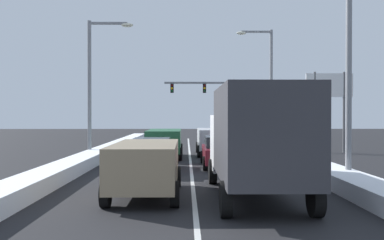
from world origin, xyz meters
name	(u,v)px	position (x,y,z in m)	size (l,w,h in m)	color
ground_plane	(191,166)	(0.00, 15.98, 0.00)	(120.00, 120.00, 0.00)	black
lane_stripe_between_right_lane_and_center_lane	(190,158)	(0.00, 19.97, 0.00)	(0.14, 43.93, 0.01)	silver
snow_bank_right_shoulder	(279,153)	(5.30, 19.97, 0.27)	(1.39, 43.93, 0.55)	white
snow_bank_left_shoulder	(101,154)	(-5.30, 19.97, 0.28)	(1.23, 43.93, 0.57)	white
box_truck_right_lane_nearest	(256,137)	(1.88, 7.25, 1.90)	(2.53, 7.20, 3.36)	silver
sedan_maroon_right_lane_second	(222,151)	(1.53, 15.64, 0.76)	(2.00, 4.50, 1.51)	maroon
suv_silver_right_lane_third	(213,139)	(1.52, 22.11, 1.02)	(2.16, 4.90, 1.67)	#B7BABF
suv_tan_center_lane_nearest	(146,164)	(-1.51, 7.74, 1.02)	(2.16, 4.90, 1.67)	#937F60
sedan_gray_center_lane_second	(151,155)	(-1.82, 13.86, 0.76)	(2.00, 4.50, 1.51)	slate
suv_green_center_lane_third	(164,141)	(-1.54, 20.25, 1.02)	(2.16, 4.90, 1.67)	#1E5633
traffic_light_gantry	(213,97)	(2.57, 39.93, 4.50)	(7.54, 0.47, 6.20)	slate
street_lamp_right_near	(340,35)	(5.41, 9.98, 5.48)	(2.66, 0.36, 9.31)	gray
street_lamp_right_mid	(267,79)	(5.65, 25.96, 5.22)	(2.66, 0.36, 8.80)	gray
street_lamp_left_mid	(96,76)	(-5.49, 19.52, 4.82)	(2.66, 0.36, 8.04)	gray
roadside_sign_right	(329,94)	(9.51, 23.66, 4.02)	(3.20, 0.16, 5.50)	#59595B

